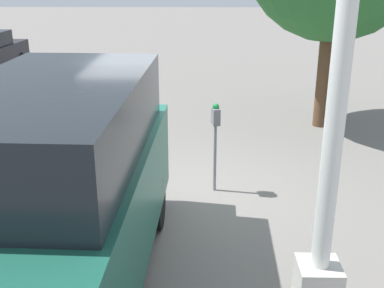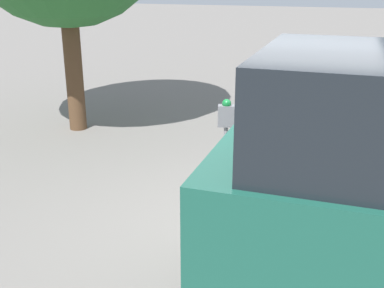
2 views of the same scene
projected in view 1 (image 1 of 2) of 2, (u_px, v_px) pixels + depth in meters
ground_plane at (184, 199)px, 7.56m from camera, size 80.00×80.00×0.00m
parking_meter_near at (215, 127)px, 7.51m from camera, size 0.22×0.15×1.47m
lamp_post at (337, 101)px, 4.35m from camera, size 0.44×0.44×6.15m
parked_van at (57, 184)px, 5.12m from camera, size 4.50×2.08×2.34m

